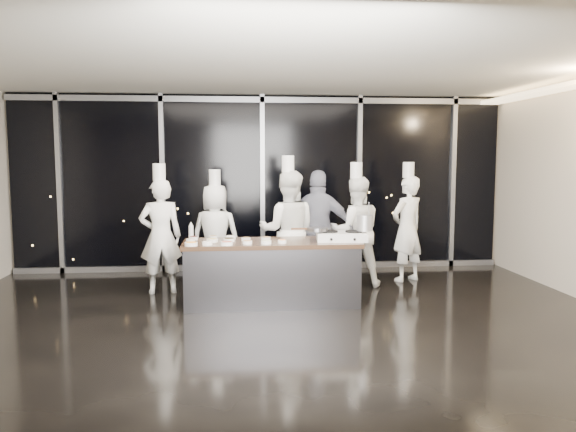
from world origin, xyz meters
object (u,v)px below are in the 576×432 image
at_px(frying_pan, 317,229).
at_px(guest, 319,229).
at_px(chef_side, 407,228).
at_px(demo_counter, 272,272).
at_px(chef_center, 288,230).
at_px(stock_pot, 365,223).
at_px(chef_right, 355,231).
at_px(stove, 341,236).
at_px(chef_far_left, 161,235).
at_px(chef_left, 215,233).

relative_size(frying_pan, guest, 0.28).
bearing_deg(chef_side, guest, -16.73).
xyz_separation_m(demo_counter, chef_center, (0.31, 0.81, 0.49)).
distance_m(stock_pot, chef_side, 1.75).
distance_m(guest, chef_right, 0.60).
xyz_separation_m(stove, frying_pan, (-0.35, 0.01, 0.10)).
bearing_deg(chef_far_left, chef_side, 175.67).
relative_size(stove, guest, 0.39).
xyz_separation_m(stock_pot, guest, (-0.49, 1.03, -0.22)).
bearing_deg(chef_right, chef_left, -8.94).
bearing_deg(stock_pot, chef_side, 52.66).
relative_size(chef_far_left, guest, 1.06).
bearing_deg(chef_left, chef_right, -173.81).
bearing_deg(chef_center, chef_side, -158.85).
height_order(frying_pan, chef_center, chef_center).
bearing_deg(chef_right, stove, 67.84).
height_order(stove, chef_left, chef_left).
height_order(chef_left, chef_center, chef_center).
xyz_separation_m(chef_far_left, chef_center, (1.94, -0.00, 0.05)).
bearing_deg(chef_right, frying_pan, 53.15).
xyz_separation_m(demo_counter, guest, (0.82, 0.95, 0.48)).
xyz_separation_m(demo_counter, chef_side, (2.36, 1.29, 0.45)).
bearing_deg(frying_pan, chef_center, 116.29).
distance_m(stock_pot, chef_right, 1.12).
height_order(chef_far_left, chef_side, chef_side).
xyz_separation_m(demo_counter, stove, (0.98, -0.06, 0.51)).
bearing_deg(stove, guest, 104.97).
bearing_deg(chef_right, chef_center, 10.11).
xyz_separation_m(chef_left, chef_center, (1.14, -0.55, 0.11)).
distance_m(stock_pot, chef_far_left, 3.09).
bearing_deg(demo_counter, chef_center, 69.09).
relative_size(chef_right, chef_side, 1.00).
distance_m(stove, chef_left, 2.30).
xyz_separation_m(demo_counter, chef_right, (1.42, 1.00, 0.44)).
xyz_separation_m(chef_left, chef_side, (3.18, -0.06, 0.06)).
distance_m(demo_counter, guest, 1.34).
xyz_separation_m(demo_counter, chef_far_left, (-1.64, 0.81, 0.44)).
xyz_separation_m(chef_center, chef_right, (1.11, 0.20, -0.05)).
bearing_deg(frying_pan, chef_side, 43.28).
bearing_deg(chef_far_left, frying_pan, 148.11).
bearing_deg(chef_side, frying_pan, 8.49).
distance_m(frying_pan, chef_far_left, 2.43).
bearing_deg(stove, demo_counter, -177.92).
xyz_separation_m(chef_right, chef_side, (0.94, 0.29, 0.01)).
height_order(frying_pan, chef_side, chef_side).
xyz_separation_m(frying_pan, chef_far_left, (-2.27, 0.85, -0.17)).
height_order(chef_center, guest, chef_center).
height_order(chef_left, chef_right, chef_right).
distance_m(stove, chef_right, 1.15).
height_order(demo_counter, stove, stove).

